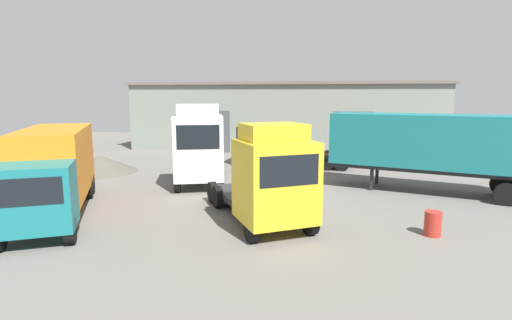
# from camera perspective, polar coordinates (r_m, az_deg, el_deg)

# --- Properties ---
(ground_plane) EXTENTS (60.00, 60.00, 0.00)m
(ground_plane) POSITION_cam_1_polar(r_m,az_deg,el_deg) (20.09, -1.25, -4.89)
(ground_plane) COLOR slate
(warehouse_building) EXTENTS (27.38, 8.84, 6.02)m
(warehouse_building) POSITION_cam_1_polar(r_m,az_deg,el_deg) (37.50, 4.22, 6.36)
(warehouse_building) COLOR gray
(warehouse_building) RESTS_ON ground_plane
(tractor_unit_yellow) EXTENTS (5.41, 6.81, 3.93)m
(tractor_unit_yellow) POSITION_cam_1_polar(r_m,az_deg,el_deg) (14.63, 2.02, -2.87)
(tractor_unit_yellow) COLOR yellow
(tractor_unit_yellow) RESTS_ON ground_plane
(container_trailer_green) EXTENTS (10.26, 5.21, 3.96)m
(container_trailer_green) POSITION_cam_1_polar(r_m,az_deg,el_deg) (21.83, 24.16, 2.19)
(container_trailer_green) COLOR #197075
(container_trailer_green) RESTS_ON ground_plane
(tractor_unit_white) EXTENTS (4.33, 6.88, 4.45)m
(tractor_unit_white) POSITION_cam_1_polar(r_m,az_deg,el_deg) (21.49, -8.16, 1.66)
(tractor_unit_white) COLOR silver
(tractor_unit_white) RESTS_ON ground_plane
(flatbed_truck_black) EXTENTS (7.93, 2.98, 2.73)m
(flatbed_truck_black) POSITION_cam_1_polar(r_m,az_deg,el_deg) (28.16, 2.07, 1.92)
(flatbed_truck_black) COLOR black
(flatbed_truck_black) RESTS_ON ground_plane
(box_truck_teal) EXTENTS (5.95, 8.51, 3.52)m
(box_truck_teal) POSITION_cam_1_polar(r_m,az_deg,el_deg) (18.34, -26.99, -0.99)
(box_truck_teal) COLOR #197075
(box_truck_teal) RESTS_ON ground_plane
(gravel_pile) EXTENTS (4.78, 4.78, 1.09)m
(gravel_pile) POSITION_cam_1_polar(r_m,az_deg,el_deg) (27.58, -21.46, -0.49)
(gravel_pile) COLOR #565147
(gravel_pile) RESTS_ON ground_plane
(oil_drum) EXTENTS (0.58, 0.58, 0.88)m
(oil_drum) POSITION_cam_1_polar(r_m,az_deg,el_deg) (15.53, 23.94, -8.31)
(oil_drum) COLOR #B22D23
(oil_drum) RESTS_ON ground_plane
(traffic_cone) EXTENTS (0.40, 0.40, 0.55)m
(traffic_cone) POSITION_cam_1_polar(r_m,az_deg,el_deg) (21.31, 5.34, -3.40)
(traffic_cone) COLOR black
(traffic_cone) RESTS_ON ground_plane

